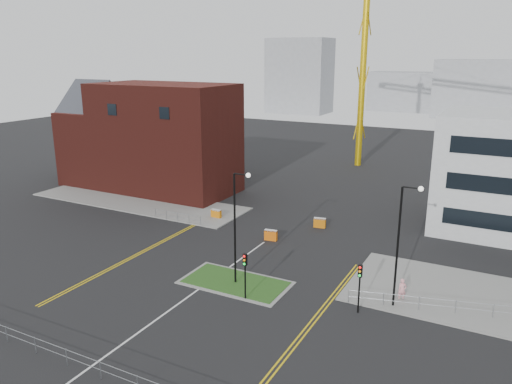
{
  "coord_description": "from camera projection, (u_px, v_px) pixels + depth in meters",
  "views": [
    {
      "loc": [
        20.34,
        -23.42,
        17.71
      ],
      "look_at": [
        -0.81,
        16.88,
        5.0
      ],
      "focal_mm": 35.0,
      "sensor_mm": 36.0,
      "label": 1
    }
  ],
  "objects": [
    {
      "name": "traffic_light_right",
      "position": [
        360.0,
        279.0,
        34.58
      ],
      "size": [
        0.28,
        0.33,
        3.65
      ],
      "color": "black",
      "rests_on": "ground"
    },
    {
      "name": "streetlamp_island",
      "position": [
        237.0,
        219.0,
        38.21
      ],
      "size": [
        1.46,
        0.36,
        9.18
      ],
      "color": "black",
      "rests_on": "ground"
    },
    {
      "name": "yellow_left_a",
      "position": [
        144.0,
        250.0,
        46.4
      ],
      "size": [
        0.12,
        24.0,
        0.01
      ],
      "primitive_type": "cube",
      "color": "gold",
      "rests_on": "ground"
    },
    {
      "name": "railing_right",
      "position": [
        494.0,
        308.0,
        34.26
      ],
      "size": [
        19.05,
        5.05,
        1.1
      ],
      "color": "gray",
      "rests_on": "ground"
    },
    {
      "name": "grass_island",
      "position": [
        235.0,
        282.0,
        39.75
      ],
      "size": [
        8.0,
        4.0,
        0.12
      ],
      "primitive_type": "cube",
      "color": "#214416",
      "rests_on": "ground"
    },
    {
      "name": "barrier_left",
      "position": [
        216.0,
        214.0,
        55.24
      ],
      "size": [
        1.22,
        0.47,
        1.01
      ],
      "color": "#C76B0B",
      "rests_on": "ground"
    },
    {
      "name": "skyline_b",
      "position": [
        480.0,
        89.0,
        138.07
      ],
      "size": [
        24.0,
        12.0,
        16.0
      ],
      "primitive_type": "cube",
      "color": "gray",
      "rests_on": "ground"
    },
    {
      "name": "yellow_right_b",
      "position": [
        318.0,
        318.0,
        34.57
      ],
      "size": [
        0.12,
        20.0,
        0.01
      ],
      "primitive_type": "cube",
      "color": "gold",
      "rests_on": "ground"
    },
    {
      "name": "brick_building",
      "position": [
        147.0,
        138.0,
        66.16
      ],
      "size": [
        24.2,
        10.07,
        14.24
      ],
      "color": "#4C1813",
      "rests_on": "ground"
    },
    {
      "name": "skyline_a",
      "position": [
        300.0,
        76.0,
        151.12
      ],
      "size": [
        18.0,
        12.0,
        22.0
      ],
      "primitive_type": "cube",
      "color": "gray",
      "rests_on": "ground"
    },
    {
      "name": "traffic_light_island",
      "position": [
        245.0,
        268.0,
        36.46
      ],
      "size": [
        0.28,
        0.33,
        3.65
      ],
      "color": "black",
      "rests_on": "ground"
    },
    {
      "name": "skyline_d",
      "position": [
        419.0,
        92.0,
        155.19
      ],
      "size": [
        30.0,
        12.0,
        12.0
      ],
      "primitive_type": "cube",
      "color": "gray",
      "rests_on": "ground"
    },
    {
      "name": "ground",
      "position": [
        151.0,
        323.0,
        33.84
      ],
      "size": [
        200.0,
        200.0,
        0.0
      ],
      "primitive_type": "plane",
      "color": "black",
      "rests_on": "ground"
    },
    {
      "name": "yellow_right_a",
      "position": [
        314.0,
        317.0,
        34.7
      ],
      "size": [
        0.12,
        20.0,
        0.01
      ],
      "primitive_type": "cube",
      "color": "gold",
      "rests_on": "ground"
    },
    {
      "name": "yellow_left_b",
      "position": [
        146.0,
        251.0,
        46.26
      ],
      "size": [
        0.12,
        24.0,
        0.01
      ],
      "primitive_type": "cube",
      "color": "gold",
      "rests_on": "ground"
    },
    {
      "name": "pedestrian",
      "position": [
        402.0,
        290.0,
        36.75
      ],
      "size": [
        0.75,
        0.69,
        1.73
      ],
      "primitive_type": "imported",
      "rotation": [
        0.0,
        0.0,
        0.57
      ],
      "color": "pink",
      "rests_on": "ground"
    },
    {
      "name": "railing_front",
      "position": [
        83.0,
        360.0,
        28.51
      ],
      "size": [
        24.05,
        0.05,
        1.1
      ],
      "color": "gray",
      "rests_on": "ground"
    },
    {
      "name": "island_kerb",
      "position": [
        235.0,
        283.0,
        39.76
      ],
      "size": [
        8.6,
        4.6,
        0.08
      ],
      "primitive_type": "cube",
      "color": "slate",
      "rests_on": "ground"
    },
    {
      "name": "railing_left",
      "position": [
        178.0,
        216.0,
        53.91
      ],
      "size": [
        6.05,
        0.05,
        1.1
      ],
      "color": "gray",
      "rests_on": "ground"
    },
    {
      "name": "barrier_right",
      "position": [
        320.0,
        222.0,
        52.3
      ],
      "size": [
        1.29,
        0.59,
        1.05
      ],
      "color": "#C7680B",
      "rests_on": "ground"
    },
    {
      "name": "barrier_mid",
      "position": [
        271.0,
        235.0,
        48.74
      ],
      "size": [
        1.3,
        0.58,
        1.06
      ],
      "color": "#D75E0B",
      "rests_on": "ground"
    },
    {
      "name": "pavement_left",
      "position": [
        138.0,
        201.0,
        61.54
      ],
      "size": [
        28.0,
        8.0,
        0.12
      ],
      "primitive_type": "cube",
      "color": "slate",
      "rests_on": "ground"
    },
    {
      "name": "centre_line",
      "position": [
        169.0,
        310.0,
        35.54
      ],
      "size": [
        0.15,
        30.0,
        0.01
      ],
      "primitive_type": "cube",
      "color": "silver",
      "rests_on": "ground"
    },
    {
      "name": "streetlamp_right_near",
      "position": [
        402.0,
        237.0,
        34.55
      ],
      "size": [
        1.46,
        0.36,
        9.18
      ],
      "color": "black",
      "rests_on": "ground"
    }
  ]
}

